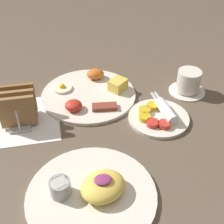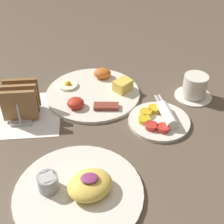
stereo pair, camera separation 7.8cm
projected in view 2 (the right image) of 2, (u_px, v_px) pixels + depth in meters
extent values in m
plane|color=brown|center=(96.00, 130.00, 0.89)|extent=(3.00, 3.00, 0.00)
cube|color=white|center=(24.00, 114.00, 0.94)|extent=(0.22, 0.22, 0.00)
cylinder|color=silver|center=(94.00, 93.00, 1.02)|extent=(0.31, 0.31, 0.01)
cube|color=#E5C64C|center=(123.00, 85.00, 1.02)|extent=(0.07, 0.07, 0.04)
ellipsoid|color=#C66023|center=(102.00, 73.00, 1.08)|extent=(0.06, 0.05, 0.03)
cylinder|color=#F4EACC|center=(68.00, 85.00, 1.05)|extent=(0.06, 0.06, 0.01)
sphere|color=yellow|center=(68.00, 84.00, 1.04)|extent=(0.02, 0.02, 0.02)
ellipsoid|color=red|center=(76.00, 103.00, 0.95)|extent=(0.05, 0.05, 0.03)
cube|color=brown|center=(106.00, 106.00, 0.95)|extent=(0.08, 0.04, 0.01)
cylinder|color=silver|center=(159.00, 121.00, 0.91)|extent=(0.18, 0.18, 0.01)
cylinder|color=gold|center=(154.00, 109.00, 0.94)|extent=(0.04, 0.04, 0.01)
cylinder|color=gold|center=(146.00, 113.00, 0.92)|extent=(0.04, 0.04, 0.01)
cylinder|color=gold|center=(144.00, 120.00, 0.90)|extent=(0.04, 0.04, 0.01)
cylinder|color=red|center=(151.00, 126.00, 0.88)|extent=(0.04, 0.04, 0.01)
cylinder|color=red|center=(163.00, 128.00, 0.87)|extent=(0.04, 0.04, 0.01)
cylinder|color=white|center=(167.00, 115.00, 0.90)|extent=(0.04, 0.10, 0.03)
cube|color=silver|center=(157.00, 100.00, 0.96)|extent=(0.01, 0.05, 0.00)
cube|color=silver|center=(161.00, 100.00, 0.96)|extent=(0.01, 0.05, 0.00)
cylinder|color=silver|center=(79.00, 193.00, 0.71)|extent=(0.30, 0.30, 0.01)
ellipsoid|color=#EAC651|center=(90.00, 185.00, 0.70)|extent=(0.13, 0.13, 0.04)
ellipsoid|color=#8C3366|center=(89.00, 178.00, 0.68)|extent=(0.04, 0.03, 0.01)
cylinder|color=#99999E|center=(48.00, 183.00, 0.70)|extent=(0.05, 0.05, 0.04)
cylinder|color=white|center=(47.00, 178.00, 0.69)|extent=(0.04, 0.04, 0.01)
cube|color=#B7B7BC|center=(24.00, 113.00, 0.94)|extent=(0.06, 0.12, 0.01)
cube|color=olive|center=(19.00, 106.00, 0.88)|extent=(0.10, 0.01, 0.10)
cube|color=olive|center=(21.00, 99.00, 0.91)|extent=(0.10, 0.01, 0.10)
cube|color=brown|center=(22.00, 93.00, 0.93)|extent=(0.10, 0.01, 0.10)
cylinder|color=#B7B7BC|center=(19.00, 114.00, 0.88)|extent=(0.01, 0.01, 0.07)
cylinder|color=#B7B7BC|center=(24.00, 93.00, 0.96)|extent=(0.01, 0.01, 0.07)
cylinder|color=silver|center=(193.00, 95.00, 1.02)|extent=(0.12, 0.12, 0.01)
cylinder|color=silver|center=(195.00, 85.00, 0.99)|extent=(0.08, 0.08, 0.07)
cylinder|color=#381E0F|center=(197.00, 77.00, 0.97)|extent=(0.06, 0.06, 0.01)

